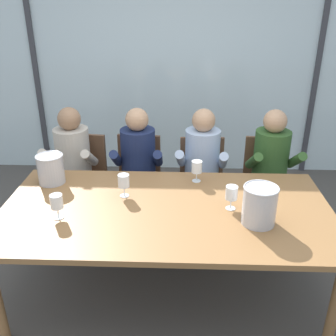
# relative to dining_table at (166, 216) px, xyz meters

# --- Properties ---
(ground) EXTENTS (14.00, 14.00, 0.00)m
(ground) POSITION_rel_dining_table_xyz_m (0.00, 1.00, -0.70)
(ground) COLOR #4C4742
(window_glass_panel) EXTENTS (7.53, 0.03, 2.60)m
(window_glass_panel) POSITION_rel_dining_table_xyz_m (0.00, 2.37, 0.60)
(window_glass_panel) COLOR silver
(window_glass_panel) RESTS_ON ground
(window_mullion_left) EXTENTS (0.06, 0.06, 2.60)m
(window_mullion_left) POSITION_rel_dining_table_xyz_m (-1.69, 2.35, 0.60)
(window_mullion_left) COLOR #38383D
(window_mullion_left) RESTS_ON ground
(window_mullion_right) EXTENTS (0.06, 0.06, 2.60)m
(window_mullion_right) POSITION_rel_dining_table_xyz_m (1.69, 2.35, 0.60)
(window_mullion_right) COLOR #38383D
(window_mullion_right) RESTS_ON ground
(hillside_vineyard) EXTENTS (13.53, 2.40, 1.57)m
(hillside_vineyard) POSITION_rel_dining_table_xyz_m (0.00, 5.72, 0.09)
(hillside_vineyard) COLOR #386633
(hillside_vineyard) RESTS_ON ground
(dining_table) EXTENTS (2.33, 1.20, 0.76)m
(dining_table) POSITION_rel_dining_table_xyz_m (0.00, 0.00, 0.00)
(dining_table) COLOR olive
(dining_table) RESTS_ON ground
(chair_near_curtain) EXTENTS (0.49, 0.49, 0.89)m
(chair_near_curtain) POSITION_rel_dining_table_xyz_m (-0.87, 1.04, -0.17)
(chair_near_curtain) COLOR brown
(chair_near_curtain) RESTS_ON ground
(chair_left_of_center) EXTENTS (0.47, 0.47, 0.89)m
(chair_left_of_center) POSITION_rel_dining_table_xyz_m (-0.32, 1.03, -0.17)
(chair_left_of_center) COLOR brown
(chair_left_of_center) RESTS_ON ground
(chair_center) EXTENTS (0.45, 0.45, 0.89)m
(chair_center) POSITION_rel_dining_table_xyz_m (0.30, 0.99, -0.17)
(chair_center) COLOR brown
(chair_center) RESTS_ON ground
(chair_right_of_center) EXTENTS (0.46, 0.46, 0.89)m
(chair_right_of_center) POSITION_rel_dining_table_xyz_m (0.92, 1.03, -0.17)
(chair_right_of_center) COLOR brown
(chair_right_of_center) RESTS_ON ground
(person_beige_jumper) EXTENTS (0.47, 0.61, 1.21)m
(person_beige_jumper) POSITION_rel_dining_table_xyz_m (-0.92, 0.87, 0.00)
(person_beige_jumper) COLOR #B7AD9E
(person_beige_jumper) RESTS_ON ground
(person_navy_polo) EXTENTS (0.47, 0.62, 1.21)m
(person_navy_polo) POSITION_rel_dining_table_xyz_m (-0.30, 0.87, 0.00)
(person_navy_polo) COLOR #192347
(person_navy_polo) RESTS_ON ground
(person_pale_blue_shirt) EXTENTS (0.48, 0.63, 1.21)m
(person_pale_blue_shirt) POSITION_rel_dining_table_xyz_m (0.29, 0.87, 0.00)
(person_pale_blue_shirt) COLOR #9EB2D1
(person_pale_blue_shirt) RESTS_ON ground
(person_olive_shirt) EXTENTS (0.48, 0.63, 1.21)m
(person_olive_shirt) POSITION_rel_dining_table_xyz_m (0.93, 0.87, 0.00)
(person_olive_shirt) COLOR #2D5123
(person_olive_shirt) RESTS_ON ground
(ice_bucket_primary) EXTENTS (0.23, 0.23, 0.26)m
(ice_bucket_primary) POSITION_rel_dining_table_xyz_m (0.61, -0.17, 0.20)
(ice_bucket_primary) COLOR #B7B7BC
(ice_bucket_primary) RESTS_ON dining_table
(ice_bucket_secondary) EXTENTS (0.21, 0.21, 0.23)m
(ice_bucket_secondary) POSITION_rel_dining_table_xyz_m (-0.93, 0.37, 0.18)
(ice_bucket_secondary) COLOR #B7B7BC
(ice_bucket_secondary) RESTS_ON dining_table
(wine_glass_by_left_taster) EXTENTS (0.08, 0.08, 0.17)m
(wine_glass_by_left_taster) POSITION_rel_dining_table_xyz_m (-0.32, 0.17, 0.18)
(wine_glass_by_left_taster) COLOR silver
(wine_glass_by_left_taster) RESTS_ON dining_table
(wine_glass_near_bucket) EXTENTS (0.08, 0.08, 0.17)m
(wine_glass_near_bucket) POSITION_rel_dining_table_xyz_m (0.23, 0.43, 0.18)
(wine_glass_near_bucket) COLOR silver
(wine_glass_near_bucket) RESTS_ON dining_table
(wine_glass_center_pour) EXTENTS (0.08, 0.08, 0.17)m
(wine_glass_center_pour) POSITION_rel_dining_table_xyz_m (-0.72, -0.16, 0.18)
(wine_glass_center_pour) COLOR silver
(wine_glass_center_pour) RESTS_ON dining_table
(wine_glass_by_right_taster) EXTENTS (0.08, 0.08, 0.17)m
(wine_glass_by_right_taster) POSITION_rel_dining_table_xyz_m (0.45, 0.01, 0.18)
(wine_glass_by_right_taster) COLOR silver
(wine_glass_by_right_taster) RESTS_ON dining_table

